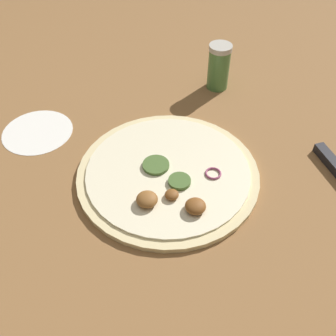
{
  "coord_description": "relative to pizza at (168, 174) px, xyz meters",
  "views": [
    {
      "loc": [
        0.21,
        -0.46,
        0.54
      ],
      "look_at": [
        0.0,
        0.0,
        0.02
      ],
      "focal_mm": 42.0,
      "sensor_mm": 36.0,
      "label": 1
    }
  ],
  "objects": [
    {
      "name": "ground_plane",
      "position": [
        -0.0,
        0.0,
        -0.01
      ],
      "size": [
        3.0,
        3.0,
        0.0
      ],
      "primitive_type": "plane",
      "color": "olive"
    },
    {
      "name": "spice_jar",
      "position": [
        -0.02,
        0.32,
        0.05
      ],
      "size": [
        0.05,
        0.05,
        0.11
      ],
      "color": "#4C7F42",
      "rests_on": "ground_plane"
    },
    {
      "name": "flour_patch",
      "position": [
        -0.31,
        0.01,
        -0.01
      ],
      "size": [
        0.15,
        0.15,
        0.0
      ],
      "color": "white",
      "rests_on": "ground_plane"
    },
    {
      "name": "pizza",
      "position": [
        0.0,
        0.0,
        0.0
      ],
      "size": [
        0.34,
        0.34,
        0.03
      ],
      "color": "beige",
      "rests_on": "ground_plane"
    }
  ]
}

